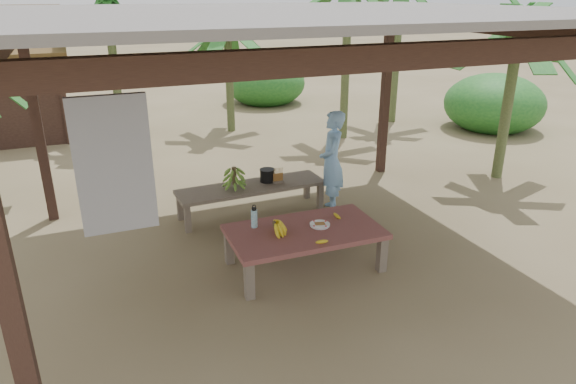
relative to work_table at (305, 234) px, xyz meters
name	(u,v)px	position (x,y,z in m)	size (l,w,h in m)	color
ground	(289,252)	(-0.03, 0.41, -0.43)	(80.00, 80.00, 0.00)	brown
pavilion	(289,25)	(-0.04, 0.40, 2.34)	(6.60, 5.60, 2.95)	black
work_table	(305,234)	(0.00, 0.00, 0.00)	(1.83, 1.05, 0.50)	brown
bench	(252,189)	(-0.07, 1.76, -0.04)	(2.22, 0.67, 0.45)	brown
ripe_banana_bunch	(274,227)	(-0.37, 0.03, 0.15)	(0.29, 0.24, 0.17)	yellow
plate	(320,225)	(0.20, 0.01, 0.08)	(0.24, 0.24, 0.04)	white
loose_banana_front	(322,242)	(0.03, -0.40, 0.09)	(0.04, 0.17, 0.04)	yellow
loose_banana_side	(337,216)	(0.51, 0.16, 0.09)	(0.04, 0.15, 0.04)	yellow
water_flask	(254,218)	(-0.53, 0.29, 0.19)	(0.08, 0.08, 0.29)	#3A9FB7
green_banana_stalk	(234,177)	(-0.33, 1.75, 0.18)	(0.30, 0.30, 0.34)	#598C2D
cooking_pot	(267,176)	(0.21, 1.83, 0.11)	(0.22, 0.22, 0.19)	black
skewer_rack	(278,175)	(0.34, 1.72, 0.14)	(0.18, 0.08, 0.24)	#A57F47
woman	(332,162)	(1.08, 1.44, 0.33)	(0.56, 0.37, 1.53)	#77A9E1
banana_plant_n	(228,35)	(1.06, 6.62, 1.77)	(1.80, 1.80, 2.68)	#596638
banana_plant_nw	(108,12)	(-1.42, 6.85, 2.28)	(1.80, 1.80, 3.20)	#596638
banana_plant_e	(518,37)	(4.54, 1.63, 1.98)	(1.80, 1.80, 2.90)	#596638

